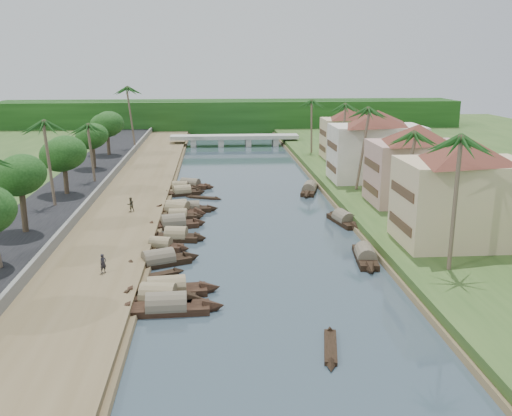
{
  "coord_description": "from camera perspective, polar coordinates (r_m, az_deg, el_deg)",
  "views": [
    {
      "loc": [
        -4.75,
        -53.12,
        18.38
      ],
      "look_at": [
        0.01,
        9.65,
        2.0
      ],
      "focal_mm": 40.0,
      "sensor_mm": 36.0,
      "label": 1
    }
  ],
  "objects": [
    {
      "name": "sampan_2",
      "position": [
        46.9,
        -8.91,
        -8.12
      ],
      "size": [
        9.08,
        2.79,
        2.34
      ],
      "rotation": [
        0.0,
        0.0,
        0.11
      ],
      "color": "black",
      "rests_on": "ground"
    },
    {
      "name": "canoe_1",
      "position": [
        50.86,
        -10.03,
        -6.71
      ],
      "size": [
        5.38,
        3.35,
        0.9
      ],
      "rotation": [
        0.0,
        0.0,
        0.47
      ],
      "color": "black",
      "rests_on": "ground"
    },
    {
      "name": "palm_2",
      "position": [
        77.76,
        10.54,
        9.54
      ],
      "size": [
        3.2,
        3.2,
        12.48
      ],
      "color": "brown",
      "rests_on": "ground"
    },
    {
      "name": "palm_1",
      "position": [
        63.65,
        14.84,
        7.01
      ],
      "size": [
        3.2,
        3.2,
        11.07
      ],
      "color": "brown",
      "rests_on": "ground"
    },
    {
      "name": "sampan_4",
      "position": [
        57.77,
        -9.5,
        -3.75
      ],
      "size": [
        6.31,
        3.05,
        1.82
      ],
      "rotation": [
        0.0,
        0.0,
        -0.29
      ],
      "color": "black",
      "rests_on": "ground"
    },
    {
      "name": "tree_5",
      "position": [
        108.71,
        -14.66,
        8.04
      ],
      "size": [
        5.42,
        5.42,
        7.77
      ],
      "color": "brown",
      "rests_on": "ground"
    },
    {
      "name": "sampan_16",
      "position": [
        81.99,
        5.36,
        1.86
      ],
      "size": [
        4.02,
        9.11,
        2.19
      ],
      "rotation": [
        0.0,
        0.0,
        1.3
      ],
      "color": "black",
      "rests_on": "ground"
    },
    {
      "name": "sampan_15",
      "position": [
        66.85,
        8.77,
        -1.18
      ],
      "size": [
        3.39,
        8.24,
        2.17
      ],
      "rotation": [
        0.0,
        0.0,
        1.79
      ],
      "color": "black",
      "rests_on": "ground"
    },
    {
      "name": "building_distant",
      "position": [
        104.85,
        9.42,
        7.54
      ],
      "size": [
        12.62,
        12.62,
        9.2
      ],
      "color": "#C5B284",
      "rests_on": "right_bank"
    },
    {
      "name": "sampan_8",
      "position": [
        70.84,
        -7.83,
        -0.24
      ],
      "size": [
        7.96,
        4.71,
        2.4
      ],
      "rotation": [
        0.0,
        0.0,
        -0.39
      ],
      "color": "black",
      "rests_on": "ground"
    },
    {
      "name": "ground",
      "position": [
        56.41,
        0.73,
        -4.43
      ],
      "size": [
        220.0,
        220.0,
        0.0
      ],
      "primitive_type": "plane",
      "color": "#32424B",
      "rests_on": "ground"
    },
    {
      "name": "sampan_12",
      "position": [
        85.35,
        -6.59,
        2.33
      ],
      "size": [
        7.95,
        4.7,
        1.96
      ],
      "rotation": [
        0.0,
        0.0,
        -0.43
      ],
      "color": "black",
      "rests_on": "ground"
    },
    {
      "name": "sampan_14",
      "position": [
        55.04,
        10.88,
        -4.74
      ],
      "size": [
        2.54,
        8.7,
        2.09
      ],
      "rotation": [
        0.0,
        0.0,
        1.46
      ],
      "color": "black",
      "rests_on": "ground"
    },
    {
      "name": "road",
      "position": [
        77.78,
        -18.93,
        0.64
      ],
      "size": [
        8.0,
        180.0,
        1.4
      ],
      "primitive_type": "cube",
      "color": "black",
      "rests_on": "ground"
    },
    {
      "name": "sampan_1",
      "position": [
        45.63,
        -9.75,
        -8.82
      ],
      "size": [
        8.09,
        3.17,
        2.33
      ],
      "rotation": [
        0.0,
        0.0,
        -0.18
      ],
      "color": "black",
      "rests_on": "ground"
    },
    {
      "name": "right_bank",
      "position": [
        78.91,
        13.3,
        1.17
      ],
      "size": [
        16.0,
        180.0,
        1.2
      ],
      "primitive_type": "cube",
      "color": "#2F4B1E",
      "rests_on": "ground"
    },
    {
      "name": "building_far",
      "position": [
        85.37,
        11.92,
        6.2
      ],
      "size": [
        15.59,
        15.59,
        10.2
      ],
      "color": "white",
      "rests_on": "right_bank"
    },
    {
      "name": "sampan_11",
      "position": [
        80.48,
        -7.42,
        1.56
      ],
      "size": [
        7.12,
        3.33,
        2.03
      ],
      "rotation": [
        0.0,
        0.0,
        0.27
      ],
      "color": "black",
      "rests_on": "ground"
    },
    {
      "name": "tree_3",
      "position": [
        77.84,
        -18.68,
        5.11
      ],
      "size": [
        5.25,
        5.25,
        7.42
      ],
      "color": "brown",
      "rests_on": "ground"
    },
    {
      "name": "palm_5",
      "position": [
        71.24,
        -20.19,
        7.9
      ],
      "size": [
        3.2,
        3.2,
        11.57
      ],
      "color": "brown",
      "rests_on": "ground"
    },
    {
      "name": "left_bank",
      "position": [
        76.13,
        -12.71,
        0.56
      ],
      "size": [
        10.0,
        180.0,
        0.8
      ],
      "primitive_type": "cube",
      "color": "brown",
      "rests_on": "ground"
    },
    {
      "name": "building_mid",
      "position": [
        72.58,
        15.71,
        4.33
      ],
      "size": [
        14.11,
        14.11,
        9.7
      ],
      "color": "tan",
      "rests_on": "right_bank"
    },
    {
      "name": "tree_4",
      "position": [
        95.42,
        -16.06,
        6.84
      ],
      "size": [
        4.57,
        4.57,
        7.02
      ],
      "color": "brown",
      "rests_on": "ground"
    },
    {
      "name": "bridge",
      "position": [
        126.31,
        -2.16,
        7.0
      ],
      "size": [
        28.0,
        4.0,
        2.4
      ],
      "color": "#A7A89D",
      "rests_on": "ground"
    },
    {
      "name": "sampan_0",
      "position": [
        43.86,
        -8.93,
        -9.78
      ],
      "size": [
        8.99,
        2.23,
        2.33
      ],
      "rotation": [
        0.0,
        0.0,
        0.03
      ],
      "color": "black",
      "rests_on": "ground"
    },
    {
      "name": "palm_6",
      "position": [
        84.53,
        -16.24,
        7.85
      ],
      "size": [
        3.2,
        3.2,
        9.63
      ],
      "color": "brown",
      "rests_on": "ground"
    },
    {
      "name": "sampan_7",
      "position": [
        68.42,
        -7.8,
        -0.79
      ],
      "size": [
        6.28,
        1.54,
        1.74
      ],
      "rotation": [
        0.0,
        0.0,
        -0.02
      ],
      "color": "black",
      "rests_on": "ground"
    },
    {
      "name": "retaining_wall",
      "position": [
        76.65,
        -15.86,
        1.19
      ],
      "size": [
        0.4,
        180.0,
        1.1
      ],
      "primitive_type": "cube",
      "color": "slate",
      "rests_on": "left_bank"
    },
    {
      "name": "canoe_0",
      "position": [
        38.82,
        7.45,
        -13.64
      ],
      "size": [
        1.95,
        6.22,
        0.82
      ],
      "rotation": [
        0.0,
        0.0,
        1.38
      ],
      "color": "black",
      "rests_on": "ground"
    },
    {
      "name": "palm_3",
      "position": [
        92.73,
        8.74,
        10.01
      ],
      "size": [
        3.2,
        3.2,
        11.86
      ],
      "color": "brown",
      "rests_on": "ground"
    },
    {
      "name": "palm_0",
      "position": [
        48.69,
        19.76,
        6.31
      ],
      "size": [
        3.2,
        3.2,
        12.73
      ],
      "color": "brown",
      "rests_on": "ground"
    },
    {
      "name": "tree_6",
      "position": [
        87.0,
        15.08,
        5.79
      ],
      "size": [
        4.68,
        4.68,
        6.63
      ],
      "color": "brown",
      "rests_on": "ground"
    },
    {
      "name": "palm_8",
      "position": [
        115.99,
        -12.39,
        11.54
      ],
      "size": [
        3.2,
        3.2,
        13.33
      ],
      "color": "brown",
      "rests_on": "ground"
    },
    {
      "name": "sampan_13",
      "position": [
        83.65,
        -7.58,
        2.05
      ],
      "size": [
        6.67,
        2.26,
        1.85
      ],
      "rotation": [
        0.0,
        0.0,
        -0.14
      ],
      "color": "black",
      "rests_on": "ground"
    },
    {
      "name": "sampan_9",
      "position": [
        71.67,
        -6.68,
        -0.04
      ],
      "size": [
        7.5,
        1.81,
        1.93
      ],
      "rotation": [
        0.0,
        0.0,
        0.04
      ],
      "color": "black",
      "rests_on": "ground"
    },
    {
      "name": "tree_2",
      "position": [
        61.51,
        -22.52,
        2.95
      ],
      "size": [
        4.7,
        4.7,
        7.79
      ],
      "color": "brown",
      "rests_on": "ground"
    },
    {
      "name": "sampan_6",
      "position": [
        65.03,
        -8.27,
        -1.6
      ],
      "size": [
        7.95,
        3.47,
        2.3
      ],
      "rotation": [
        0.0,
        0.0,
        0.23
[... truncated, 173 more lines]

